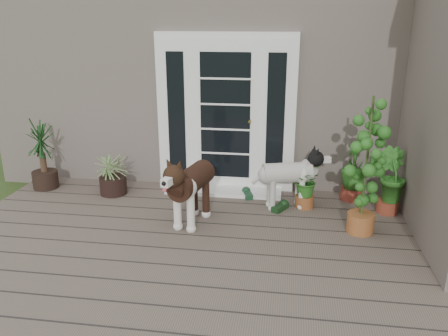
# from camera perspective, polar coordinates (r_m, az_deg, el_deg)

# --- Properties ---
(deck) EXTENTS (6.20, 4.60, 0.12)m
(deck) POSITION_cam_1_polar(r_m,az_deg,el_deg) (4.54, -1.24, -13.22)
(deck) COLOR #6B5B4C
(deck) RESTS_ON ground
(house_main) EXTENTS (7.40, 4.00, 3.10)m
(house_main) POSITION_cam_1_polar(r_m,az_deg,el_deg) (8.13, 3.73, 12.21)
(house_main) COLOR #665E54
(house_main) RESTS_ON ground
(door_unit) EXTENTS (1.90, 0.14, 2.15)m
(door_unit) POSITION_cam_1_polar(r_m,az_deg,el_deg) (6.19, 0.22, 6.89)
(door_unit) COLOR white
(door_unit) RESTS_ON deck
(door_step) EXTENTS (1.60, 0.40, 0.05)m
(door_step) POSITION_cam_1_polar(r_m,az_deg,el_deg) (6.30, -0.05, -2.87)
(door_step) COLOR white
(door_step) RESTS_ON deck
(brindle_dog) EXTENTS (0.62, 1.02, 0.79)m
(brindle_dog) POSITION_cam_1_polar(r_m,az_deg,el_deg) (5.27, -4.10, -3.04)
(brindle_dog) COLOR #361E13
(brindle_dog) RESTS_ON deck
(white_dog) EXTENTS (0.89, 0.57, 0.69)m
(white_dog) POSITION_cam_1_polar(r_m,az_deg,el_deg) (5.76, 7.93, -1.80)
(white_dog) COLOR white
(white_dog) RESTS_ON deck
(spider_plant) EXTENTS (0.79, 0.79, 0.66)m
(spider_plant) POSITION_cam_1_polar(r_m,az_deg,el_deg) (6.34, -13.98, -0.38)
(spider_plant) COLOR #93B16C
(spider_plant) RESTS_ON deck
(yucca) EXTENTS (0.85, 0.85, 0.97)m
(yucca) POSITION_cam_1_polar(r_m,az_deg,el_deg) (6.82, -22.02, 1.51)
(yucca) COLOR black
(yucca) RESTS_ON deck
(herb_a) EXTENTS (0.52, 0.52, 0.50)m
(herb_a) POSITION_cam_1_polar(r_m,az_deg,el_deg) (5.84, 10.23, -2.61)
(herb_a) COLOR #1B5A19
(herb_a) RESTS_ON deck
(herb_b) EXTENTS (0.57, 0.57, 0.61)m
(herb_b) POSITION_cam_1_polar(r_m,az_deg,el_deg) (5.93, 20.18, -2.57)
(herb_b) COLOR #1C641D
(herb_b) RESTS_ON deck
(herb_c) EXTENTS (0.54, 0.54, 0.62)m
(herb_c) POSITION_cam_1_polar(r_m,az_deg,el_deg) (6.21, 16.05, -1.17)
(herb_c) COLOR #164F17
(herb_c) RESTS_ON deck
(sapling) EXTENTS (0.61, 0.61, 1.61)m
(sapling) POSITION_cam_1_polar(r_m,az_deg,el_deg) (5.13, 17.59, 0.41)
(sapling) COLOR #225A19
(sapling) RESTS_ON deck
(clog_left) EXTENTS (0.22, 0.33, 0.09)m
(clog_left) POSITION_cam_1_polar(r_m,az_deg,el_deg) (6.15, 2.99, -3.26)
(clog_left) COLOR #173A22
(clog_left) RESTS_ON deck
(clog_right) EXTENTS (0.28, 0.34, 0.09)m
(clog_right) POSITION_cam_1_polar(r_m,az_deg,el_deg) (5.77, 7.11, -4.88)
(clog_right) COLOR black
(clog_right) RESTS_ON deck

